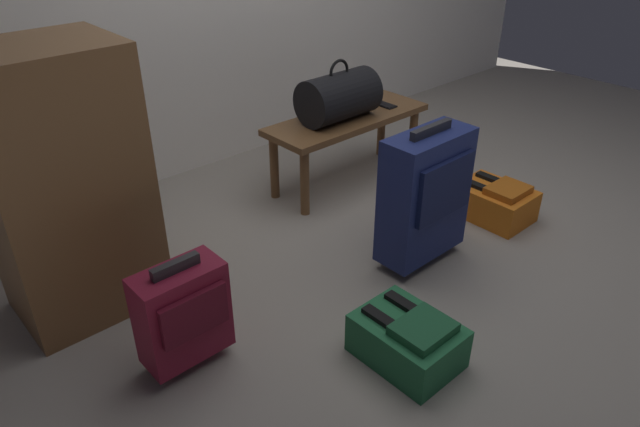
% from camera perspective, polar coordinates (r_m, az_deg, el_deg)
% --- Properties ---
extents(ground_plane, '(6.60, 6.60, 0.00)m').
position_cam_1_polar(ground_plane, '(2.92, 10.20, -3.44)').
color(ground_plane, gray).
extents(bench, '(1.00, 0.36, 0.41)m').
position_cam_1_polar(bench, '(3.37, 2.72, 8.51)').
color(bench, brown).
rests_on(bench, ground).
extents(duffel_bag_black, '(0.44, 0.26, 0.34)m').
position_cam_1_polar(duffel_bag_black, '(3.26, 1.84, 11.39)').
color(duffel_bag_black, black).
rests_on(duffel_bag_black, bench).
extents(cell_phone, '(0.07, 0.14, 0.01)m').
position_cam_1_polar(cell_phone, '(3.53, 6.35, 10.55)').
color(cell_phone, black).
rests_on(cell_phone, bench).
extents(suitcase_upright_navy, '(0.44, 0.22, 0.68)m').
position_cam_1_polar(suitcase_upright_navy, '(2.66, 10.28, 1.82)').
color(suitcase_upright_navy, navy).
rests_on(suitcase_upright_navy, ground).
extents(suitcase_small_burgundy, '(0.32, 0.18, 0.46)m').
position_cam_1_polar(suitcase_small_burgundy, '(2.17, -13.29, -9.47)').
color(suitcase_small_burgundy, maroon).
rests_on(suitcase_small_burgundy, ground).
extents(backpack_green, '(0.28, 0.38, 0.21)m').
position_cam_1_polar(backpack_green, '(2.24, 8.61, -12.13)').
color(backpack_green, '#1E6038').
rests_on(backpack_green, ground).
extents(backpack_orange, '(0.28, 0.38, 0.21)m').
position_cam_1_polar(backpack_orange, '(3.23, 16.76, 1.12)').
color(backpack_orange, orange).
rests_on(backpack_orange, ground).
extents(side_cabinet, '(0.56, 0.44, 1.10)m').
position_cam_1_polar(side_cabinet, '(2.46, -23.70, 2.38)').
color(side_cabinet, brown).
rests_on(side_cabinet, ground).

